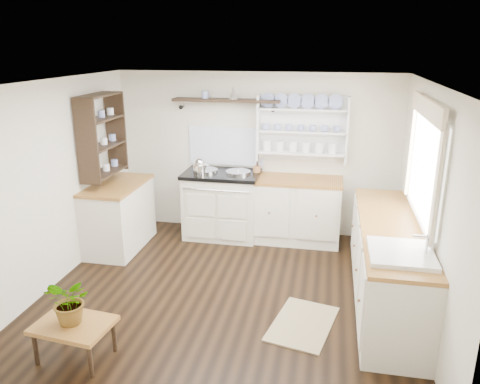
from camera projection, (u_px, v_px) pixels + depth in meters
name	position (u px, v px, depth m)	size (l,w,h in m)	color
floor	(228.00, 291.00, 5.27)	(4.00, 3.80, 0.01)	black
wall_back	(256.00, 154.00, 6.70)	(4.00, 0.02, 2.30)	beige
wall_right	(427.00, 206.00, 4.55)	(0.02, 3.80, 2.30)	beige
wall_left	(55.00, 184.00, 5.29)	(0.02, 3.80, 2.30)	beige
ceiling	(226.00, 82.00, 4.57)	(4.00, 3.80, 0.01)	white
window	(424.00, 161.00, 4.58)	(0.08, 1.55, 1.22)	white
aga_cooker	(222.00, 204.00, 6.67)	(1.06, 0.73, 0.98)	beige
back_cabinets	(294.00, 209.00, 6.52)	(1.27, 0.63, 0.90)	silver
right_cabinets	(387.00, 263.00, 4.91)	(0.62, 2.43, 0.90)	silver
belfast_sink	(400.00, 266.00, 4.11)	(0.55, 0.60, 0.45)	white
left_cabinets	(119.00, 215.00, 6.29)	(0.62, 1.13, 0.90)	silver
plate_rack	(303.00, 128.00, 6.42)	(1.20, 0.22, 0.90)	white
high_shelf	(226.00, 101.00, 6.43)	(1.50, 0.29, 0.16)	black
left_shelving	(102.00, 135.00, 5.98)	(0.28, 0.80, 1.05)	black
kettle	(200.00, 167.00, 6.44)	(0.18, 0.18, 0.22)	silver
utensil_crock	(257.00, 170.00, 6.54)	(0.11, 0.11, 0.12)	#9F683A
center_table	(74.00, 327.00, 4.06)	(0.69, 0.53, 0.35)	brown
potted_plant	(70.00, 301.00, 3.99)	(0.39, 0.34, 0.43)	#3F7233
floor_rug	(303.00, 324.00, 4.64)	(0.55, 0.85, 0.02)	olive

